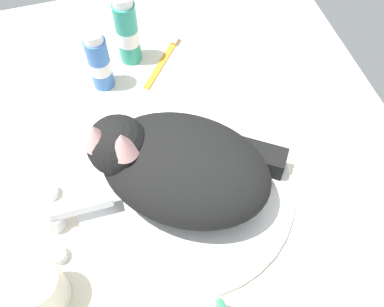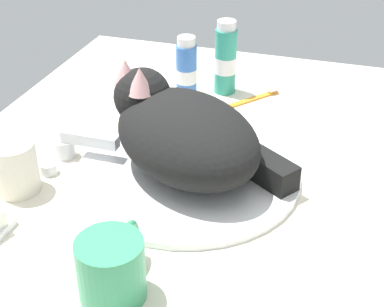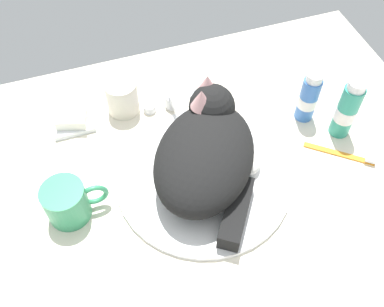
# 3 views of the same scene
# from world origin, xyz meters

# --- Properties ---
(ground_plane) EXTENTS (1.10, 0.83, 0.03)m
(ground_plane) POSITION_xyz_m (0.00, 0.00, -0.01)
(ground_plane) COLOR silver
(sink_basin) EXTENTS (0.36, 0.36, 0.01)m
(sink_basin) POSITION_xyz_m (0.00, 0.00, 0.01)
(sink_basin) COLOR white
(sink_basin) RESTS_ON ground_plane
(faucet) EXTENTS (0.14, 0.12, 0.05)m
(faucet) POSITION_xyz_m (0.00, 0.20, 0.02)
(faucet) COLOR silver
(faucet) RESTS_ON ground_plane
(cat) EXTENTS (0.31, 0.34, 0.16)m
(cat) POSITION_xyz_m (0.01, 0.01, 0.08)
(cat) COLOR black
(cat) RESTS_ON sink_basin
(coffee_mug) EXTENTS (0.12, 0.08, 0.08)m
(coffee_mug) POSITION_xyz_m (-0.27, 0.01, 0.04)
(coffee_mug) COLOR #389966
(coffee_mug) RESTS_ON ground_plane
(rinse_cup) EXTENTS (0.07, 0.07, 0.08)m
(rinse_cup) POSITION_xyz_m (-0.11, 0.24, 0.04)
(rinse_cup) COLOR silver
(rinse_cup) RESTS_ON ground_plane
(soap_dish) EXTENTS (0.09, 0.06, 0.01)m
(soap_dish) POSITION_xyz_m (-0.23, 0.23, 0.01)
(soap_dish) COLOR white
(soap_dish) RESTS_ON ground_plane
(soap_bar) EXTENTS (0.08, 0.06, 0.02)m
(soap_bar) POSITION_xyz_m (-0.23, 0.23, 0.02)
(soap_bar) COLOR white
(soap_bar) RESTS_ON soap_dish
(toothpaste_bottle) EXTENTS (0.04, 0.04, 0.13)m
(toothpaste_bottle) POSITION_xyz_m (0.27, 0.09, 0.06)
(toothpaste_bottle) COLOR #3870C6
(toothpaste_bottle) RESTS_ON ground_plane
(mouthwash_bottle) EXTENTS (0.04, 0.04, 0.15)m
(mouthwash_bottle) POSITION_xyz_m (0.33, 0.02, 0.07)
(mouthwash_bottle) COLOR teal
(mouthwash_bottle) RESTS_ON ground_plane
(toothbrush) EXTENTS (0.13, 0.10, 0.02)m
(toothbrush) POSITION_xyz_m (0.30, -0.04, 0.01)
(toothbrush) COLOR orange
(toothbrush) RESTS_ON ground_plane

